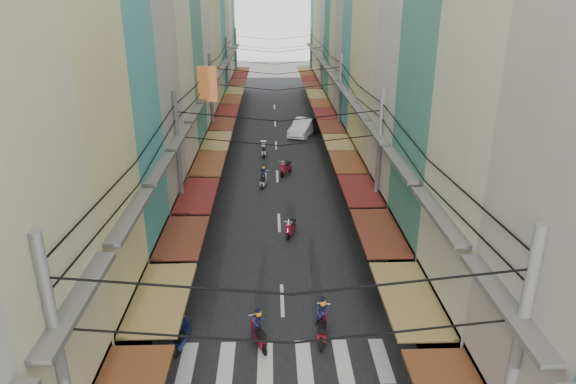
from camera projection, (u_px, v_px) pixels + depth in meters
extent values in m
plane|color=#63625E|center=(281.00, 276.00, 24.02)|extent=(160.00, 160.00, 0.00)
cube|color=black|center=(276.00, 152.00, 42.64)|extent=(10.00, 80.00, 0.02)
cube|color=gray|center=(198.00, 153.00, 42.43)|extent=(3.00, 80.00, 0.06)
cube|color=gray|center=(354.00, 151.00, 42.83)|extent=(3.00, 80.00, 0.06)
cube|color=silver|center=(187.00, 364.00, 18.32)|extent=(0.55, 2.40, 0.01)
cube|color=silver|center=(226.00, 363.00, 18.36)|extent=(0.55, 2.40, 0.01)
cube|color=silver|center=(265.00, 362.00, 18.41)|extent=(0.55, 2.40, 0.01)
cube|color=silver|center=(304.00, 362.00, 18.45)|extent=(0.55, 2.40, 0.01)
cube|color=silver|center=(343.00, 361.00, 18.49)|extent=(0.55, 2.40, 0.01)
cube|color=silver|center=(381.00, 360.00, 18.54)|extent=(0.55, 2.40, 0.01)
cube|color=#595651|center=(78.00, 300.00, 11.48)|extent=(0.50, 4.24, 0.15)
cube|color=#D7CD86|center=(13.00, 157.00, 15.07)|extent=(6.00, 4.70, 15.81)
cube|color=black|center=(120.00, 333.00, 17.43)|extent=(1.20, 4.52, 3.20)
cube|color=olive|center=(161.00, 297.00, 16.97)|extent=(1.80, 4.33, 0.12)
cube|color=#595651|center=(131.00, 215.00, 15.86)|extent=(0.50, 4.23, 0.15)
cube|color=teal|center=(61.00, 75.00, 18.63)|extent=(6.00, 4.30, 19.25)
cube|color=black|center=(149.00, 267.00, 21.63)|extent=(1.20, 4.13, 3.20)
cube|color=#5F291B|center=(183.00, 237.00, 21.16)|extent=(1.80, 3.96, 0.12)
cube|color=#595651|center=(160.00, 168.00, 20.05)|extent=(0.50, 3.87, 0.15)
cube|color=#A69F98|center=(98.00, 40.00, 22.72)|extent=(6.00, 5.14, 20.93)
cube|color=black|center=(170.00, 221.00, 26.02)|extent=(1.20, 4.94, 3.20)
cube|color=maroon|center=(198.00, 195.00, 25.56)|extent=(1.80, 4.73, 0.12)
cube|color=#595651|center=(180.00, 137.00, 24.45)|extent=(0.50, 4.63, 0.15)
cube|color=beige|center=(131.00, 65.00, 28.06)|extent=(6.00, 4.95, 17.43)
cube|color=black|center=(185.00, 186.00, 30.72)|extent=(1.20, 4.75, 3.20)
cube|color=brown|center=(209.00, 163.00, 30.26)|extent=(1.80, 4.56, 0.12)
cube|color=#595651|center=(194.00, 113.00, 29.15)|extent=(0.50, 4.46, 0.15)
cube|color=#448474|center=(152.00, 63.00, 32.89)|extent=(6.00, 4.99, 16.32)
cube|color=black|center=(196.00, 160.00, 35.35)|extent=(1.20, 4.80, 3.20)
cube|color=olive|center=(217.00, 141.00, 34.89)|extent=(1.80, 4.60, 0.12)
cube|color=#595651|center=(205.00, 97.00, 33.78)|extent=(0.50, 4.50, 0.15)
cube|color=beige|center=(162.00, 7.00, 36.19)|extent=(6.00, 4.65, 22.87)
cube|color=black|center=(204.00, 142.00, 39.84)|extent=(1.20, 4.46, 3.20)
cube|color=#5F291B|center=(223.00, 124.00, 39.38)|extent=(1.80, 4.27, 0.12)
cube|color=#595651|center=(212.00, 84.00, 38.27)|extent=(0.50, 4.18, 0.15)
cube|color=beige|center=(175.00, 21.00, 41.05)|extent=(6.00, 4.89, 20.58)
cube|color=black|center=(211.00, 127.00, 44.28)|extent=(1.20, 4.70, 3.20)
cube|color=maroon|center=(228.00, 110.00, 43.82)|extent=(1.80, 4.50, 0.12)
cube|color=#595651|center=(218.00, 75.00, 42.71)|extent=(0.50, 4.40, 0.15)
cube|color=#D7CD86|center=(185.00, 31.00, 45.82)|extent=(6.00, 4.52, 18.44)
cube|color=black|center=(216.00, 114.00, 48.66)|extent=(1.20, 4.34, 3.20)
cube|color=brown|center=(232.00, 100.00, 48.20)|extent=(1.80, 4.16, 0.12)
cube|color=#595651|center=(223.00, 67.00, 47.09)|extent=(0.50, 4.07, 0.15)
cube|color=teal|center=(192.00, 15.00, 49.94)|extent=(6.00, 5.20, 20.63)
cube|color=black|center=(221.00, 104.00, 53.18)|extent=(1.20, 4.99, 3.20)
cube|color=olive|center=(235.00, 90.00, 52.72)|extent=(1.80, 4.78, 0.12)
cube|color=#595651|center=(227.00, 61.00, 51.61)|extent=(0.50, 4.68, 0.15)
cube|color=black|center=(225.00, 95.00, 57.90)|extent=(1.20, 4.74, 3.20)
cube|color=#5F291B|center=(238.00, 82.00, 57.44)|extent=(1.80, 4.55, 0.12)
cube|color=#595651|center=(231.00, 55.00, 56.33)|extent=(0.50, 4.45, 0.15)
cube|color=beige|center=(204.00, 10.00, 59.18)|extent=(6.00, 4.96, 21.12)
cube|color=black|center=(228.00, 87.00, 62.51)|extent=(1.20, 4.76, 3.20)
cube|color=maroon|center=(240.00, 76.00, 62.05)|extent=(1.80, 4.56, 0.12)
cube|color=#595651|center=(234.00, 50.00, 60.93)|extent=(0.50, 4.46, 0.15)
cube|color=#448474|center=(209.00, 13.00, 64.05)|extent=(6.00, 5.04, 19.90)
cube|color=black|center=(231.00, 81.00, 67.16)|extent=(1.20, 4.84, 3.20)
cube|color=brown|center=(242.00, 70.00, 66.70)|extent=(1.80, 4.64, 0.12)
cube|color=#595651|center=(236.00, 46.00, 65.59)|extent=(0.50, 4.54, 0.15)
cube|color=#603016|center=(208.00, 84.00, 32.52)|extent=(1.20, 0.40, 2.20)
cube|color=#595651|center=(504.00, 303.00, 11.37)|extent=(0.50, 4.25, 0.15)
cube|color=beige|center=(575.00, 40.00, 14.10)|extent=(6.00, 4.97, 22.38)
cube|color=black|center=(449.00, 332.00, 17.51)|extent=(1.20, 4.78, 3.20)
cube|color=olive|center=(409.00, 298.00, 16.96)|extent=(1.80, 4.58, 0.12)
cube|color=#595651|center=(438.00, 215.00, 15.89)|extent=(0.50, 4.48, 0.15)
cube|color=#448474|center=(485.00, 126.00, 20.09)|extent=(6.00, 5.03, 15.08)
cube|color=black|center=(411.00, 261.00, 22.17)|extent=(1.20, 4.83, 3.20)
cube|color=#5F291B|center=(379.00, 232.00, 21.62)|extent=(1.80, 4.63, 0.12)
cube|color=#595651|center=(400.00, 164.00, 20.55)|extent=(0.50, 4.53, 0.15)
cube|color=beige|center=(453.00, 30.00, 23.46)|extent=(6.00, 4.79, 21.66)
cube|color=black|center=(387.00, 215.00, 26.75)|extent=(1.20, 4.60, 3.20)
cube|color=maroon|center=(360.00, 190.00, 26.19)|extent=(1.80, 4.41, 0.12)
cube|color=#595651|center=(376.00, 133.00, 25.12)|extent=(0.50, 4.31, 0.15)
cube|color=beige|center=(424.00, 33.00, 27.97)|extent=(6.00, 4.52, 20.74)
cube|color=black|center=(371.00, 184.00, 31.08)|extent=(1.20, 4.34, 3.20)
cube|color=brown|center=(347.00, 162.00, 30.53)|extent=(1.80, 4.16, 0.12)
cube|color=#595651|center=(360.00, 112.00, 29.45)|extent=(0.50, 4.07, 0.15)
cube|color=#D7CD86|center=(400.00, 81.00, 33.19)|extent=(6.00, 4.12, 14.13)
cube|color=black|center=(359.00, 162.00, 35.11)|extent=(1.20, 3.96, 3.20)
cube|color=olive|center=(338.00, 142.00, 34.55)|extent=(1.80, 3.79, 0.12)
cube|color=#595651|center=(350.00, 98.00, 33.48)|extent=(0.50, 3.71, 0.15)
cube|color=teal|center=(388.00, 46.00, 36.52)|extent=(6.00, 4.40, 17.68)
cube|color=black|center=(350.00, 144.00, 39.08)|extent=(1.20, 4.23, 3.20)
cube|color=#5F291B|center=(331.00, 127.00, 38.52)|extent=(1.80, 4.05, 0.12)
cube|color=#595651|center=(341.00, 86.00, 37.45)|extent=(0.50, 3.96, 0.15)
cube|color=#A69F98|center=(378.00, 8.00, 39.83)|extent=(6.00, 4.64, 22.59)
cube|color=black|center=(342.00, 130.00, 43.29)|extent=(1.20, 4.45, 3.20)
cube|color=maroon|center=(325.00, 113.00, 42.73)|extent=(1.80, 4.26, 0.12)
cube|color=#595651|center=(334.00, 77.00, 41.66)|extent=(0.50, 4.17, 0.15)
cube|color=beige|center=(367.00, 15.00, 44.10)|extent=(6.00, 4.00, 21.25)
cube|color=black|center=(336.00, 118.00, 47.31)|extent=(1.20, 3.84, 3.20)
cube|color=brown|center=(320.00, 103.00, 46.75)|extent=(1.80, 3.68, 0.12)
cube|color=#595651|center=(328.00, 69.00, 45.68)|extent=(0.50, 3.60, 0.15)
cube|color=#448474|center=(359.00, 7.00, 48.10)|extent=(6.00, 5.01, 22.33)
cube|color=black|center=(331.00, 108.00, 51.50)|extent=(1.20, 4.81, 3.20)
cube|color=olive|center=(316.00, 94.00, 50.95)|extent=(1.80, 4.61, 0.12)
cube|color=#595651|center=(323.00, 63.00, 49.87)|extent=(0.50, 4.51, 0.15)
cube|color=beige|center=(351.00, 19.00, 53.23)|extent=(6.00, 5.00, 19.71)
cube|color=black|center=(326.00, 98.00, 56.16)|extent=(1.20, 4.80, 3.20)
cube|color=#5F291B|center=(312.00, 85.00, 55.60)|extent=(1.80, 4.60, 0.12)
cube|color=#595651|center=(319.00, 57.00, 54.53)|extent=(0.50, 4.50, 0.15)
cube|color=beige|center=(344.00, 30.00, 58.09)|extent=(6.00, 4.32, 16.86)
cube|color=black|center=(322.00, 91.00, 60.50)|extent=(1.20, 4.15, 3.20)
cube|color=maroon|center=(309.00, 79.00, 59.94)|extent=(1.80, 3.97, 0.12)
cube|color=#595651|center=(315.00, 52.00, 58.87)|extent=(0.50, 3.89, 0.15)
cube|color=#D7CD86|center=(340.00, 14.00, 61.55)|extent=(6.00, 4.33, 19.96)
cube|color=black|center=(318.00, 84.00, 64.52)|extent=(1.20, 4.16, 3.20)
cube|color=brown|center=(307.00, 73.00, 63.97)|extent=(1.80, 3.99, 0.12)
cube|color=#595651|center=(312.00, 48.00, 62.90)|extent=(0.50, 3.90, 0.15)
cube|color=teal|center=(335.00, 35.00, 66.86)|extent=(6.00, 4.88, 14.34)
cube|color=black|center=(315.00, 79.00, 68.81)|extent=(1.20, 4.68, 3.20)
cube|color=olive|center=(304.00, 68.00, 68.26)|extent=(1.80, 4.49, 0.12)
cube|color=#595651|center=(310.00, 45.00, 67.18)|extent=(0.50, 4.39, 0.15)
cylinder|color=slate|center=(180.00, 174.00, 25.18)|extent=(0.26, 0.26, 8.20)
cylinder|color=slate|center=(378.00, 172.00, 25.48)|extent=(0.26, 0.26, 8.20)
cylinder|color=slate|center=(212.00, 109.00, 39.14)|extent=(0.26, 0.26, 8.20)
cylinder|color=slate|center=(340.00, 108.00, 39.44)|extent=(0.26, 0.26, 8.20)
cylinder|color=slate|center=(227.00, 78.00, 53.11)|extent=(0.26, 0.26, 8.20)
cylinder|color=slate|center=(321.00, 78.00, 53.41)|extent=(0.26, 0.26, 8.20)
cylinder|color=slate|center=(236.00, 60.00, 67.07)|extent=(0.26, 0.26, 8.20)
cylinder|color=slate|center=(311.00, 60.00, 67.37)|extent=(0.26, 0.26, 8.20)
imported|color=silver|center=(303.00, 135.00, 47.74)|extent=(5.84, 3.94, 1.92)
imported|color=black|center=(428.00, 311.00, 21.42)|extent=(1.78, 0.74, 1.21)
cylinder|color=black|center=(185.00, 332.00, 19.72)|extent=(0.09, 0.47, 0.47)
cylinder|color=black|center=(180.00, 352.00, 18.61)|extent=(0.09, 0.47, 0.47)
cube|color=navy|center=(182.00, 339.00, 19.11)|extent=(0.31, 1.05, 0.26)
cube|color=black|center=(181.00, 336.00, 18.80)|extent=(0.29, 0.50, 0.16)
cube|color=navy|center=(184.00, 326.00, 19.50)|extent=(0.27, 0.26, 0.50)
imported|color=#1C1E43|center=(182.00, 336.00, 19.07)|extent=(0.48, 0.34, 1.21)
sphere|color=#C58717|center=(180.00, 315.00, 18.74)|extent=(0.26, 0.26, 0.26)
cylinder|color=black|center=(320.00, 323.00, 20.22)|extent=(0.10, 0.52, 0.52)
cylinder|color=black|center=(324.00, 344.00, 19.00)|extent=(0.10, 0.52, 0.52)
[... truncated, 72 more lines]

